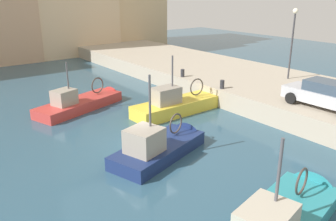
{
  "coord_description": "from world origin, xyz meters",
  "views": [
    {
      "loc": [
        -8.55,
        -13.35,
        7.26
      ],
      "look_at": [
        1.99,
        0.63,
        1.2
      ],
      "focal_mm": 37.72,
      "sensor_mm": 36.0,
      "label": 1
    }
  ],
  "objects_px": {
    "fishing_boat_red": "(84,106)",
    "mooring_bollard_mid": "(183,73)",
    "parked_car_silver": "(326,94)",
    "mooring_bollard_south": "(222,84)",
    "fishing_boat_navy": "(163,150)",
    "fishing_boat_yellow": "(180,110)",
    "quay_streetlamp": "(293,32)"
  },
  "relations": [
    {
      "from": "fishing_boat_red",
      "to": "mooring_bollard_mid",
      "type": "relative_size",
      "value": 12.56
    },
    {
      "from": "fishing_boat_red",
      "to": "parked_car_silver",
      "type": "bearing_deg",
      "value": -51.58
    },
    {
      "from": "fishing_boat_navy",
      "to": "parked_car_silver",
      "type": "distance_m",
      "value": 9.34
    },
    {
      "from": "fishing_boat_navy",
      "to": "fishing_boat_yellow",
      "type": "bearing_deg",
      "value": 43.46
    },
    {
      "from": "fishing_boat_red",
      "to": "fishing_boat_yellow",
      "type": "bearing_deg",
      "value": -44.43
    },
    {
      "from": "quay_streetlamp",
      "to": "fishing_boat_navy",
      "type": "bearing_deg",
      "value": -169.43
    },
    {
      "from": "fishing_boat_red",
      "to": "mooring_bollard_mid",
      "type": "distance_m",
      "value": 7.45
    },
    {
      "from": "mooring_bollard_mid",
      "to": "quay_streetlamp",
      "type": "xyz_separation_m",
      "value": [
        5.65,
        -4.95,
        2.98
      ]
    },
    {
      "from": "mooring_bollard_mid",
      "to": "quay_streetlamp",
      "type": "height_order",
      "value": "quay_streetlamp"
    },
    {
      "from": "fishing_boat_navy",
      "to": "quay_streetlamp",
      "type": "xyz_separation_m",
      "value": [
        12.78,
        2.39,
        4.29
      ]
    },
    {
      "from": "fishing_boat_navy",
      "to": "mooring_bollard_mid",
      "type": "bearing_deg",
      "value": 45.81
    },
    {
      "from": "fishing_boat_navy",
      "to": "fishing_boat_yellow",
      "type": "xyz_separation_m",
      "value": [
        4.32,
        4.1,
        -0.02
      ]
    },
    {
      "from": "fishing_boat_yellow",
      "to": "mooring_bollard_south",
      "type": "xyz_separation_m",
      "value": [
        2.81,
        -0.76,
        1.33
      ]
    },
    {
      "from": "parked_car_silver",
      "to": "fishing_boat_yellow",
      "type": "bearing_deg",
      "value": 122.97
    },
    {
      "from": "fishing_boat_yellow",
      "to": "parked_car_silver",
      "type": "relative_size",
      "value": 1.54
    },
    {
      "from": "mooring_bollard_mid",
      "to": "fishing_boat_red",
      "type": "bearing_deg",
      "value": 171.29
    },
    {
      "from": "mooring_bollard_south",
      "to": "fishing_boat_yellow",
      "type": "bearing_deg",
      "value": 164.83
    },
    {
      "from": "fishing_boat_yellow",
      "to": "mooring_bollard_mid",
      "type": "bearing_deg",
      "value": 49.07
    },
    {
      "from": "fishing_boat_red",
      "to": "quay_streetlamp",
      "type": "relative_size",
      "value": 1.43
    },
    {
      "from": "parked_car_silver",
      "to": "mooring_bollard_south",
      "type": "xyz_separation_m",
      "value": [
        -1.62,
        6.06,
        -0.47
      ]
    },
    {
      "from": "parked_car_silver",
      "to": "mooring_bollard_south",
      "type": "height_order",
      "value": "parked_car_silver"
    },
    {
      "from": "fishing_boat_yellow",
      "to": "mooring_bollard_south",
      "type": "distance_m",
      "value": 3.2
    },
    {
      "from": "fishing_boat_navy",
      "to": "quay_streetlamp",
      "type": "distance_m",
      "value": 13.69
    },
    {
      "from": "fishing_boat_navy",
      "to": "parked_car_silver",
      "type": "xyz_separation_m",
      "value": [
        8.75,
        -2.73,
        1.78
      ]
    },
    {
      "from": "mooring_bollard_mid",
      "to": "quay_streetlamp",
      "type": "relative_size",
      "value": 0.11
    },
    {
      "from": "fishing_boat_navy",
      "to": "quay_streetlamp",
      "type": "relative_size",
      "value": 1.24
    },
    {
      "from": "fishing_boat_yellow",
      "to": "mooring_bollard_south",
      "type": "relative_size",
      "value": 12.18
    },
    {
      "from": "fishing_boat_navy",
      "to": "fishing_boat_yellow",
      "type": "distance_m",
      "value": 5.96
    },
    {
      "from": "fishing_boat_navy",
      "to": "mooring_bollard_south",
      "type": "bearing_deg",
      "value": 25.07
    },
    {
      "from": "fishing_boat_navy",
      "to": "mooring_bollard_south",
      "type": "height_order",
      "value": "fishing_boat_navy"
    },
    {
      "from": "parked_car_silver",
      "to": "mooring_bollard_mid",
      "type": "distance_m",
      "value": 10.2
    },
    {
      "from": "fishing_boat_red",
      "to": "mooring_bollard_mid",
      "type": "bearing_deg",
      "value": -8.71
    }
  ]
}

